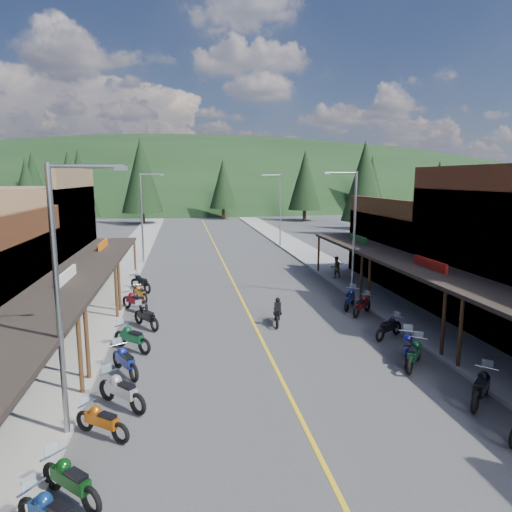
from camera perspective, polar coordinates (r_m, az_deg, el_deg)
name	(u,v)px	position (r m, az deg, el deg)	size (l,w,h in m)	color
ground	(266,349)	(20.92, 1.29, -11.53)	(220.00, 220.00, 0.00)	#38383A
centerline	(225,265)	(40.06, -3.90, -1.19)	(0.15, 90.00, 0.01)	gold
sidewalk_west	(122,268)	(40.21, -16.35, -1.42)	(3.40, 94.00, 0.15)	gray
sidewalk_east	(321,262)	(41.73, 8.08, -0.73)	(3.40, 94.00, 0.15)	gray
shop_west_3	(19,243)	(32.40, -27.49, 1.42)	(10.90, 10.20, 8.20)	brown
shop_east_3	(424,248)	(35.41, 20.22, 0.93)	(10.90, 10.20, 6.20)	#4C2D16
streetlight_0	(63,291)	(13.95, -23.03, -4.01)	(2.16, 0.18, 8.00)	gray
streetlight_1	(143,214)	(41.43, -13.90, 5.13)	(2.16, 0.18, 8.00)	gray
streetlight_2	(352,228)	(29.30, 11.94, 3.40)	(2.16, 0.18, 8.00)	gray
streetlight_3	(279,207)	(50.38, 2.91, 6.17)	(2.16, 0.18, 8.00)	gray
ridge_hill	(193,201)	(154.40, -7.90, 6.84)	(310.00, 140.00, 60.00)	black
pine_1	(69,180)	(91.48, -22.36, 8.81)	(5.88, 5.88, 12.50)	black
pine_2	(141,175)	(77.44, -14.15, 9.75)	(6.72, 6.72, 14.00)	black
pine_3	(223,184)	(85.51, -4.15, 8.98)	(5.04, 5.04, 11.00)	black
pine_4	(305,180)	(82.05, 6.15, 9.45)	(5.88, 5.88, 12.50)	black
pine_5	(365,176)	(98.60, 13.42, 9.72)	(6.72, 6.72, 14.00)	black
pine_6	(439,184)	(96.82, 21.86, 8.40)	(5.04, 5.04, 11.00)	black
pine_7	(33,180)	(99.33, -26.12, 8.56)	(5.88, 5.88, 12.50)	black
pine_8	(27,191)	(62.00, -26.70, 7.23)	(4.48, 4.48, 10.00)	black
pine_9	(371,186)	(69.85, 14.23, 8.46)	(4.93, 4.93, 10.80)	black
pine_10	(79,184)	(70.66, -21.20, 8.44)	(5.38, 5.38, 11.60)	black
pine_11	(364,181)	(61.84, 13.40, 9.11)	(5.82, 5.82, 12.40)	black
bike_west_4	(70,478)	(12.70, -22.19, -24.34)	(0.72, 2.16, 1.23)	#0B3811
bike_west_5	(102,419)	(14.95, -18.73, -18.78)	(0.67, 2.02, 1.15)	#A34B0B
bike_west_6	(121,389)	(16.40, -16.48, -15.68)	(0.77, 2.30, 1.31)	#9E9EA3
bike_west_7	(125,359)	(18.84, -16.07, -12.31)	(0.74, 2.23, 1.27)	navy
bike_west_8	(132,336)	(21.23, -15.26, -9.68)	(0.76, 2.29, 1.31)	#0D4527
bike_west_9	(146,316)	(24.14, -13.57, -7.26)	(0.75, 2.25, 1.29)	black
bike_west_10	(135,300)	(27.25, -14.92, -5.34)	(0.76, 2.28, 1.30)	maroon
bike_west_11	(140,292)	(29.40, -14.30, -4.41)	(0.65, 1.95, 1.11)	#9A540B
bike_west_12	(141,282)	(31.76, -14.24, -3.15)	(0.78, 2.34, 1.33)	black
bike_east_5	(481,386)	(17.75, 26.35, -14.34)	(0.76, 2.27, 1.29)	black
bike_east_6	(414,352)	(19.86, 19.20, -11.32)	(0.74, 2.23, 1.27)	#0C4021
bike_east_7	(407,346)	(20.37, 18.41, -10.64)	(0.78, 2.34, 1.33)	navy
bike_east_8	(389,326)	(22.93, 16.28, -8.45)	(0.68, 2.05, 1.17)	black
bike_east_9	(362,304)	(26.32, 13.13, -5.88)	(0.72, 2.16, 1.23)	#610D0E
bike_east_10	(350,297)	(27.50, 11.65, -5.09)	(0.75, 2.26, 1.29)	navy
rider_on_bike	(277,313)	(24.01, 2.62, -7.17)	(0.99, 2.07, 1.52)	black
pedestrian_east_b	(336,267)	(34.65, 9.93, -1.40)	(0.81, 0.46, 1.66)	brown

